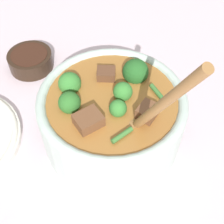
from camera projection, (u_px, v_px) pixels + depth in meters
The scene contains 3 objects.
ground_plane at pixel (112, 136), 0.53m from camera, with size 4.00×4.00×0.00m, color silver.
stew_bowl at pixel (112, 115), 0.49m from camera, with size 0.23×0.25×0.26m.
condiment_bowl at pixel (30, 60), 0.63m from camera, with size 0.09×0.09×0.03m.
Camera 1 is at (-0.10, -0.28, 0.44)m, focal length 50.00 mm.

